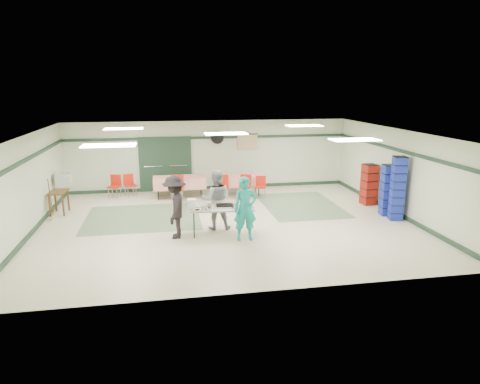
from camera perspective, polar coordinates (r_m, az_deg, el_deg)
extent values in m
plane|color=beige|center=(12.89, -1.79, -4.14)|extent=(11.00, 11.00, 0.00)
plane|color=silver|center=(12.32, -1.89, 7.88)|extent=(11.00, 11.00, 0.00)
plane|color=beige|center=(16.92, -4.06, 4.91)|extent=(11.00, 0.00, 11.00)
plane|color=beige|center=(8.26, 2.71, -4.80)|extent=(11.00, 0.00, 11.00)
plane|color=beige|center=(12.96, -26.67, 0.64)|extent=(0.00, 9.00, 9.00)
plane|color=beige|center=(14.38, 20.42, 2.45)|extent=(0.00, 9.00, 9.00)
cube|color=#1C3424|center=(16.80, -4.09, 7.26)|extent=(11.00, 0.06, 0.10)
cube|color=#1C3424|center=(17.14, -3.98, 0.64)|extent=(11.00, 0.06, 0.12)
cube|color=#1C3424|center=(12.83, -26.88, 3.69)|extent=(0.06, 9.00, 0.10)
cube|color=#1C3424|center=(13.28, -25.94, -4.77)|extent=(0.06, 9.00, 0.12)
cube|color=#1C3424|center=(14.25, 20.56, 5.20)|extent=(0.06, 9.00, 0.10)
cube|color=#1C3424|center=(14.65, 19.90, -2.50)|extent=(0.06, 9.00, 0.12)
cube|color=#5F7B5A|center=(13.74, -12.80, -3.32)|extent=(3.50, 3.00, 0.01)
cube|color=#5F7B5A|center=(14.91, 8.06, -1.74)|extent=(2.50, 3.50, 0.01)
cube|color=gray|center=(16.83, -11.50, 3.58)|extent=(0.90, 0.06, 2.10)
cube|color=gray|center=(16.83, -8.26, 3.72)|extent=(0.90, 0.06, 2.10)
cube|color=#1C3424|center=(16.80, -9.90, 3.64)|extent=(2.00, 0.03, 2.15)
cylinder|color=black|center=(16.80, -3.05, 7.27)|extent=(0.50, 0.10, 0.50)
cube|color=#DEBE8B|center=(17.02, 0.99, 6.70)|extent=(0.80, 0.02, 0.60)
cube|color=#ABABA6|center=(11.76, -2.47, -2.16)|extent=(1.81, 0.83, 0.04)
cylinder|color=black|center=(11.57, -6.15, -4.47)|extent=(0.04, 0.04, 0.72)
cylinder|color=black|center=(11.67, 1.41, -4.23)|extent=(0.04, 0.04, 0.72)
cylinder|color=black|center=(12.12, -6.17, -3.61)|extent=(0.04, 0.04, 0.72)
cylinder|color=black|center=(12.22, 1.04, -3.39)|extent=(0.04, 0.04, 0.72)
cube|color=silver|center=(11.79, 0.34, -1.94)|extent=(0.59, 0.47, 0.02)
cube|color=silver|center=(11.83, -2.74, -1.90)|extent=(0.67, 0.52, 0.02)
cube|color=silver|center=(11.54, -5.32, -2.35)|extent=(0.57, 0.44, 0.02)
cube|color=black|center=(11.77, -2.05, -1.83)|extent=(0.48, 0.32, 0.08)
cube|color=white|center=(11.65, -6.46, -1.61)|extent=(0.25, 0.23, 0.27)
imported|color=teal|center=(11.25, 0.71, -2.28)|extent=(0.63, 0.41, 1.71)
imported|color=gray|center=(12.16, -3.19, -1.04)|extent=(0.90, 0.74, 1.72)
imported|color=black|center=(11.57, -8.69, -2.00)|extent=(0.76, 1.17, 1.71)
cube|color=red|center=(16.05, -0.23, 2.24)|extent=(1.75, 0.77, 0.05)
cube|color=red|center=(16.09, -0.23, 1.57)|extent=(1.75, 0.79, 0.40)
cylinder|color=black|center=(15.74, -2.63, 0.57)|extent=(0.04, 0.04, 0.72)
cylinder|color=black|center=(16.00, 2.52, 0.79)|extent=(0.04, 0.04, 0.72)
cylinder|color=black|center=(16.30, -2.92, 1.03)|extent=(0.04, 0.04, 0.72)
cylinder|color=black|center=(16.55, 2.06, 1.24)|extent=(0.04, 0.04, 0.72)
cube|color=red|center=(15.83, -8.10, 1.93)|extent=(1.89, 0.83, 0.05)
cube|color=red|center=(15.87, -8.08, 1.26)|extent=(1.89, 0.85, 0.40)
cylinder|color=black|center=(15.59, -10.88, 0.20)|extent=(0.04, 0.04, 0.72)
cylinder|color=black|center=(15.66, -5.13, 0.46)|extent=(0.04, 0.04, 0.72)
cylinder|color=black|center=(16.20, -10.88, 0.72)|extent=(0.04, 0.04, 0.72)
cylinder|color=black|center=(16.27, -5.35, 0.96)|extent=(0.04, 0.04, 0.72)
cube|color=red|center=(15.51, 0.68, 0.70)|extent=(0.52, 0.52, 0.04)
cube|color=red|center=(15.64, 0.79, 1.64)|extent=(0.39, 0.17, 0.40)
cylinder|color=silver|center=(15.44, 0.00, -0.25)|extent=(0.02, 0.02, 0.42)
cylinder|color=silver|center=(15.39, 1.18, -0.30)|extent=(0.02, 0.02, 0.42)
cylinder|color=silver|center=(15.75, 0.19, 0.04)|extent=(0.02, 0.02, 0.42)
cylinder|color=silver|center=(15.70, 1.35, -0.01)|extent=(0.02, 0.02, 0.42)
cube|color=red|center=(15.38, -2.28, 0.61)|extent=(0.46, 0.46, 0.04)
cube|color=red|center=(15.51, -2.30, 1.58)|extent=(0.41, 0.09, 0.41)
cylinder|color=silver|center=(15.28, -2.88, -0.40)|extent=(0.02, 0.02, 0.43)
cylinder|color=silver|center=(15.28, -1.65, -0.39)|extent=(0.02, 0.02, 0.43)
cylinder|color=silver|center=(15.60, -2.88, -0.10)|extent=(0.02, 0.02, 0.43)
cylinder|color=silver|center=(15.60, -1.67, -0.09)|extent=(0.02, 0.02, 0.43)
cube|color=red|center=(15.64, 2.76, 0.66)|extent=(0.45, 0.45, 0.04)
cube|color=red|center=(15.75, 2.79, 1.52)|extent=(0.37, 0.13, 0.37)
cylinder|color=silver|center=(15.55, 2.18, -0.22)|extent=(0.02, 0.02, 0.39)
cylinder|color=silver|center=(15.54, 3.28, -0.24)|extent=(0.02, 0.02, 0.39)
cylinder|color=silver|center=(15.84, 2.23, 0.04)|extent=(0.02, 0.02, 0.39)
cylinder|color=silver|center=(15.83, 3.30, 0.02)|extent=(0.02, 0.02, 0.39)
cube|color=red|center=(15.25, -8.38, 0.46)|extent=(0.50, 0.50, 0.04)
cube|color=red|center=(15.38, -8.32, 1.50)|extent=(0.44, 0.11, 0.44)
cylinder|color=silver|center=(15.16, -9.09, -0.62)|extent=(0.02, 0.02, 0.46)
cylinder|color=silver|center=(15.12, -7.78, -0.62)|extent=(0.02, 0.02, 0.46)
cylinder|color=silver|center=(15.50, -8.91, -0.29)|extent=(0.02, 0.02, 0.46)
cylinder|color=silver|center=(15.45, -7.62, -0.29)|extent=(0.02, 0.02, 0.46)
cube|color=red|center=(16.33, -14.41, 0.86)|extent=(0.51, 0.51, 0.04)
cube|color=red|center=(16.44, -14.66, 1.69)|extent=(0.37, 0.19, 0.38)
cylinder|color=silver|center=(16.19, -14.70, -0.08)|extent=(0.02, 0.02, 0.40)
cylinder|color=silver|center=(16.29, -13.68, 0.07)|extent=(0.02, 0.02, 0.40)
cylinder|color=silver|center=(16.47, -15.05, 0.14)|extent=(0.02, 0.02, 0.40)
cylinder|color=silver|center=(16.57, -14.05, 0.28)|extent=(0.02, 0.02, 0.40)
cube|color=red|center=(16.19, -16.42, 0.67)|extent=(0.51, 0.51, 0.04)
cube|color=red|center=(16.30, -16.21, 1.57)|extent=(0.39, 0.16, 0.40)
cylinder|color=silver|center=(16.16, -17.11, -0.23)|extent=(0.02, 0.02, 0.42)
cylinder|color=silver|center=(16.03, -16.07, -0.28)|extent=(0.02, 0.02, 0.42)
cylinder|color=silver|center=(16.44, -16.64, 0.04)|extent=(0.02, 0.02, 0.42)
cylinder|color=silver|center=(16.31, -15.62, 0.00)|extent=(0.02, 0.02, 0.42)
cube|color=#192799|center=(13.78, 20.26, 0.43)|extent=(0.46, 0.46, 1.97)
cube|color=maroon|center=(15.39, 16.81, 0.99)|extent=(0.48, 0.48, 1.41)
cube|color=#192799|center=(14.25, 19.17, 0.24)|extent=(0.48, 0.48, 1.62)
cube|color=brown|center=(14.81, -23.09, 0.02)|extent=(0.54, 0.80, 0.05)
cube|color=brown|center=(14.65, -24.04, -1.71)|extent=(0.05, 0.05, 0.70)
cube|color=brown|center=(14.54, -22.51, -1.68)|extent=(0.05, 0.05, 0.70)
cube|color=brown|center=(15.25, -23.38, -1.07)|extent=(0.05, 0.05, 0.70)
cube|color=brown|center=(15.14, -21.92, -1.03)|extent=(0.05, 0.05, 0.70)
cube|color=#BBBBB6|center=(15.61, -22.48, 1.59)|extent=(0.54, 0.48, 0.40)
cylinder|color=brown|center=(14.24, -23.93, -0.81)|extent=(0.04, 0.21, 1.28)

